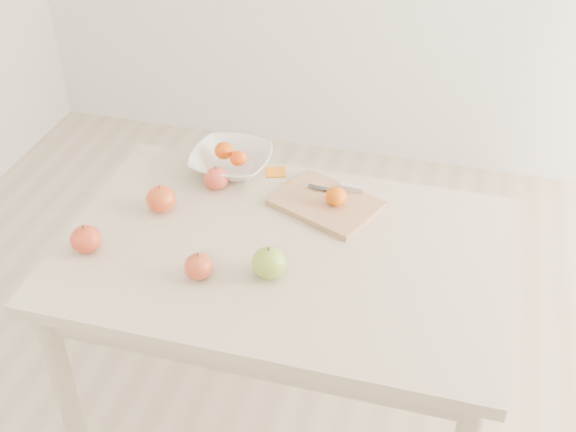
# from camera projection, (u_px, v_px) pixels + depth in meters

# --- Properties ---
(ground) EXTENTS (3.50, 3.50, 0.00)m
(ground) POSITION_uv_depth(u_px,v_px,m) (284.00, 422.00, 2.40)
(ground) COLOR #C6B293
(ground) RESTS_ON ground
(table) EXTENTS (1.20, 0.80, 0.75)m
(table) POSITION_uv_depth(u_px,v_px,m) (283.00, 275.00, 2.01)
(table) COLOR beige
(table) RESTS_ON ground
(cutting_board) EXTENTS (0.34, 0.30, 0.02)m
(cutting_board) POSITION_uv_depth(u_px,v_px,m) (326.00, 203.00, 2.10)
(cutting_board) COLOR #A97C54
(cutting_board) RESTS_ON table
(board_tangerine) EXTENTS (0.06, 0.06, 0.05)m
(board_tangerine) POSITION_uv_depth(u_px,v_px,m) (336.00, 197.00, 2.06)
(board_tangerine) COLOR #C76107
(board_tangerine) RESTS_ON cutting_board
(fruit_bowl) EXTENTS (0.25, 0.25, 0.06)m
(fruit_bowl) POSITION_uv_depth(u_px,v_px,m) (231.00, 161.00, 2.24)
(fruit_bowl) COLOR white
(fruit_bowl) RESTS_ON table
(bowl_tangerine_near) EXTENTS (0.06, 0.06, 0.05)m
(bowl_tangerine_near) POSITION_uv_depth(u_px,v_px,m) (224.00, 151.00, 2.23)
(bowl_tangerine_near) COLOR #DB3A07
(bowl_tangerine_near) RESTS_ON fruit_bowl
(bowl_tangerine_far) EXTENTS (0.05, 0.05, 0.05)m
(bowl_tangerine_far) POSITION_uv_depth(u_px,v_px,m) (238.00, 158.00, 2.21)
(bowl_tangerine_far) COLOR #E84508
(bowl_tangerine_far) RESTS_ON fruit_bowl
(orange_peel_a) EXTENTS (0.07, 0.06, 0.01)m
(orange_peel_a) POSITION_uv_depth(u_px,v_px,m) (276.00, 173.00, 2.24)
(orange_peel_a) COLOR orange
(orange_peel_a) RESTS_ON table
(orange_peel_b) EXTENTS (0.05, 0.04, 0.01)m
(orange_peel_b) POSITION_uv_depth(u_px,v_px,m) (294.00, 185.00, 2.18)
(orange_peel_b) COLOR #CE600E
(orange_peel_b) RESTS_ON table
(paring_knife) EXTENTS (0.17, 0.05, 0.01)m
(paring_knife) POSITION_uv_depth(u_px,v_px,m) (347.00, 188.00, 2.13)
(paring_knife) COLOR silver
(paring_knife) RESTS_ON cutting_board
(apple_green) EXTENTS (0.09, 0.09, 0.08)m
(apple_green) POSITION_uv_depth(u_px,v_px,m) (269.00, 263.00, 1.83)
(apple_green) COLOR olive
(apple_green) RESTS_ON table
(apple_red_b) EXTENTS (0.09, 0.09, 0.08)m
(apple_red_b) POSITION_uv_depth(u_px,v_px,m) (161.00, 199.00, 2.06)
(apple_red_b) COLOR #A32714
(apple_red_b) RESTS_ON table
(apple_red_d) EXTENTS (0.08, 0.08, 0.07)m
(apple_red_d) POSITION_uv_depth(u_px,v_px,m) (86.00, 239.00, 1.92)
(apple_red_d) COLOR maroon
(apple_red_d) RESTS_ON table
(apple_red_a) EXTENTS (0.08, 0.08, 0.07)m
(apple_red_a) POSITION_uv_depth(u_px,v_px,m) (216.00, 178.00, 2.16)
(apple_red_a) COLOR #A71D28
(apple_red_a) RESTS_ON table
(apple_red_c) EXTENTS (0.08, 0.08, 0.07)m
(apple_red_c) POSITION_uv_depth(u_px,v_px,m) (199.00, 266.00, 1.83)
(apple_red_c) COLOR maroon
(apple_red_c) RESTS_ON table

